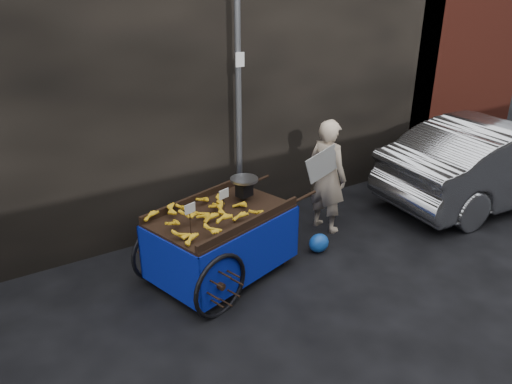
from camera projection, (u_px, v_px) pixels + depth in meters
ground at (273, 275)px, 6.12m from camera, size 80.00×80.00×0.00m
building_wall at (199, 39)px, 7.30m from camera, size 13.50×2.00×5.00m
street_pole at (238, 90)px, 6.45m from camera, size 0.12×0.10×4.00m
banana_cart at (218, 221)px, 5.82m from camera, size 2.41×1.56×1.21m
vendor at (328, 176)px, 6.92m from camera, size 0.79×0.67×1.62m
plastic_bag at (319, 243)px, 6.59m from camera, size 0.28×0.23×0.26m
parked_car at (498, 160)px, 7.92m from camera, size 4.13×1.69×1.33m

